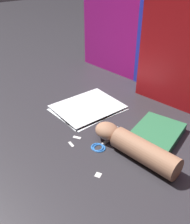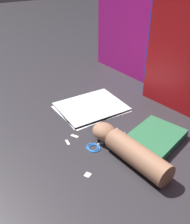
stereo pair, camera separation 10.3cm
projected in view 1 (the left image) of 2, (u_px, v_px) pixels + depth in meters
The scene contains 10 objects.
ground_plane at pixel (87, 128), 1.04m from camera, with size 6.00×6.00×0.00m, color #2D2B30.
backdrop_panel_left at pixel (125, 34), 1.35m from camera, with size 0.60×0.11×0.47m.
backdrop_panel_center at pixel (180, 37), 1.09m from camera, with size 0.61×0.05×0.59m.
paper_stack at pixel (88, 107), 1.17m from camera, with size 0.25×0.30×0.01m.
book_closed at pixel (157, 133), 0.99m from camera, with size 0.22×0.25×0.03m.
scissors at pixel (104, 142), 0.96m from camera, with size 0.10×0.18×0.01m.
hand_forearm at pixel (135, 147), 0.89m from camera, with size 0.35×0.13×0.08m.
paper_scrap_near at pixel (98, 175), 0.83m from camera, with size 0.03×0.03×0.00m.
paper_scrap_mid at pixel (71, 144), 0.96m from camera, with size 0.03×0.01×0.00m.
paper_scrap_far at pixel (77, 137), 0.99m from camera, with size 0.03×0.03×0.00m.
Camera 1 is at (0.70, -0.47, 0.61)m, focal length 42.00 mm.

